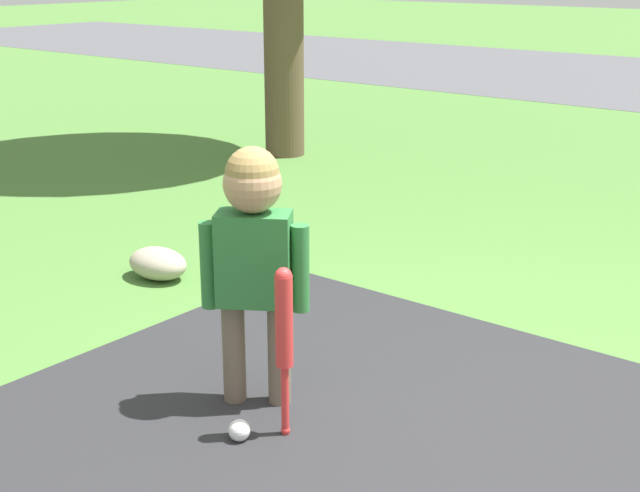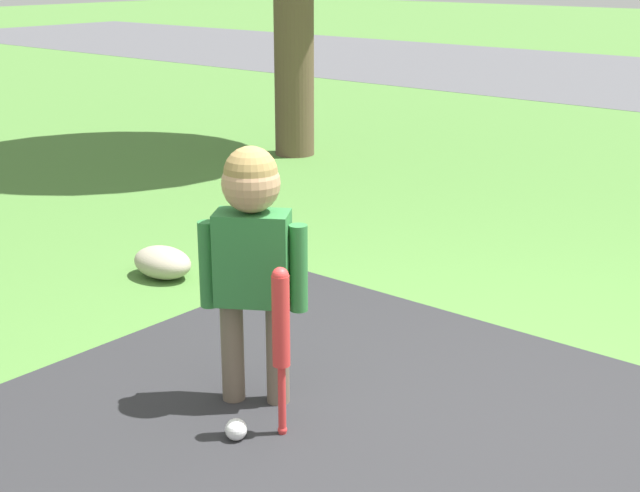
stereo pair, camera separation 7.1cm
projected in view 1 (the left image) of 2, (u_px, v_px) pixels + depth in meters
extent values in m
plane|color=#477533|center=(497.00, 444.00, 3.26)|extent=(60.00, 60.00, 0.00)
cylinder|color=#6B5B4C|center=(234.00, 352.00, 3.52)|extent=(0.09, 0.09, 0.42)
cylinder|color=#6B5B4C|center=(279.00, 354.00, 3.51)|extent=(0.09, 0.09, 0.42)
cube|color=#2D7238|center=(254.00, 258.00, 3.39)|extent=(0.32, 0.29, 0.36)
cylinder|color=#2D7238|center=(209.00, 265.00, 3.42)|extent=(0.07, 0.07, 0.34)
cylinder|color=#2D7238|center=(300.00, 268.00, 3.39)|extent=(0.07, 0.07, 0.34)
sphere|color=tan|center=(252.00, 184.00, 3.30)|extent=(0.22, 0.22, 0.22)
sphere|color=#997A47|center=(252.00, 174.00, 3.29)|extent=(0.20, 0.20, 0.20)
sphere|color=red|center=(285.00, 430.00, 3.32)|extent=(0.04, 0.04, 0.04)
cylinder|color=red|center=(285.00, 400.00, 3.29)|extent=(0.03, 0.03, 0.28)
cylinder|color=red|center=(284.00, 321.00, 3.19)|extent=(0.07, 0.07, 0.35)
sphere|color=red|center=(283.00, 276.00, 3.14)|extent=(0.06, 0.06, 0.06)
sphere|color=white|center=(239.00, 430.00, 3.28)|extent=(0.08, 0.08, 0.08)
ellipsoid|color=#9E937F|center=(158.00, 263.00, 4.93)|extent=(0.37, 0.26, 0.17)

